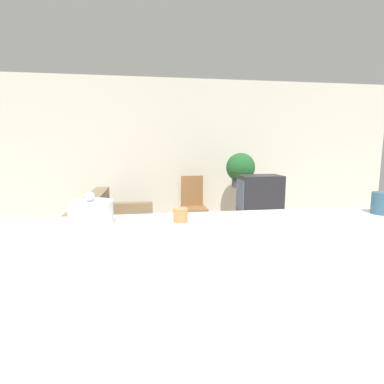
% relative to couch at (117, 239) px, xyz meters
% --- Properties ---
extents(ground_plane, '(14.00, 14.00, 0.00)m').
position_rel_couch_xyz_m(ground_plane, '(0.69, -1.76, -0.30)').
color(ground_plane, beige).
extents(wall_back, '(9.00, 0.06, 2.70)m').
position_rel_couch_xyz_m(wall_back, '(0.69, 1.67, 1.05)').
color(wall_back, beige).
rests_on(wall_back, ground_plane).
extents(couch, '(0.88, 2.02, 0.86)m').
position_rel_couch_xyz_m(couch, '(0.00, 0.00, 0.00)').
color(couch, '#847051').
rests_on(couch, ground_plane).
extents(tv_stand, '(0.86, 0.57, 0.51)m').
position_rel_couch_xyz_m(tv_stand, '(2.04, 0.24, -0.05)').
color(tv_stand, olive).
rests_on(tv_stand, ground_plane).
extents(television, '(0.61, 0.40, 0.58)m').
position_rel_couch_xyz_m(television, '(2.03, 0.24, 0.50)').
color(television, '#232328').
rests_on(television, tv_stand).
extents(wooden_chair, '(0.44, 0.44, 0.97)m').
position_rel_couch_xyz_m(wooden_chair, '(1.22, 1.32, 0.22)').
color(wooden_chair, olive).
rests_on(wooden_chair, ground_plane).
extents(plant_stand, '(0.13, 0.13, 0.80)m').
position_rel_couch_xyz_m(plant_stand, '(2.02, 1.11, 0.10)').
color(plant_stand, olive).
rests_on(plant_stand, ground_plane).
extents(potted_plant, '(0.50, 0.50, 0.59)m').
position_rel_couch_xyz_m(potted_plant, '(2.02, 1.11, 0.82)').
color(potted_plant, '#4C4C51').
rests_on(potted_plant, plant_stand).
extents(foreground_counter, '(2.88, 0.44, 1.09)m').
position_rel_couch_xyz_m(foreground_counter, '(0.69, -2.28, 0.25)').
color(foreground_counter, white).
rests_on(foreground_counter, ground_plane).
extents(decorative_bowl, '(0.23, 0.23, 0.18)m').
position_rel_couch_xyz_m(decorative_bowl, '(0.11, -2.28, 0.86)').
color(decorative_bowl, silver).
rests_on(decorative_bowl, foreground_counter).
extents(candle_jar, '(0.08, 0.08, 0.07)m').
position_rel_couch_xyz_m(candle_jar, '(0.58, -2.28, 0.83)').
color(candle_jar, '#C6844C').
rests_on(candle_jar, foreground_counter).
extents(coffee_tin, '(0.12, 0.12, 0.13)m').
position_rel_couch_xyz_m(coffee_tin, '(1.82, -2.28, 0.86)').
color(coffee_tin, '#335B75').
rests_on(coffee_tin, foreground_counter).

